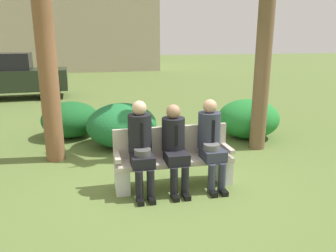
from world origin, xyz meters
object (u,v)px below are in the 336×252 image
at_px(seated_man_right, 211,139).
at_px(parked_car_near, 11,76).
at_px(shrub_mid_lawn, 122,125).
at_px(park_bench, 173,159).
at_px(seated_man_left, 141,143).
at_px(shrub_far_lawn, 71,120).
at_px(seated_man_middle, 175,143).
at_px(shrub_near_bench, 248,119).

relative_size(seated_man_right, parked_car_near, 0.33).
xyz_separation_m(shrub_mid_lawn, parked_car_near, (-3.43, 6.57, 0.38)).
bearing_deg(shrub_mid_lawn, park_bench, -74.40).
distance_m(park_bench, parked_car_near, 9.54).
xyz_separation_m(park_bench, parked_car_near, (-4.01, 8.65, 0.42)).
distance_m(seated_man_left, shrub_mid_lawn, 2.22).
bearing_deg(shrub_far_lawn, park_bench, -61.38).
bearing_deg(seated_man_right, park_bench, 166.94).
height_order(park_bench, seated_man_right, seated_man_right).
height_order(shrub_far_lawn, parked_car_near, parked_car_near).
bearing_deg(park_bench, shrub_mid_lawn, 105.60).
height_order(shrub_mid_lawn, parked_car_near, parked_car_near).
relative_size(park_bench, parked_car_near, 0.45).
xyz_separation_m(seated_man_left, seated_man_middle, (0.50, -0.00, -0.04)).
xyz_separation_m(shrub_near_bench, shrub_far_lawn, (-3.93, 0.97, -0.03)).
bearing_deg(shrub_near_bench, seated_man_middle, -136.31).
relative_size(park_bench, seated_man_middle, 1.40).
distance_m(seated_man_left, seated_man_right, 1.06).
bearing_deg(shrub_mid_lawn, shrub_far_lawn, 138.43).
relative_size(seated_man_left, shrub_mid_lawn, 0.93).
relative_size(park_bench, seated_man_left, 1.32).
distance_m(seated_man_left, shrub_near_bench, 3.55).
bearing_deg(seated_man_left, parked_car_near, 111.79).
distance_m(seated_man_middle, seated_man_right, 0.56).
distance_m(shrub_near_bench, parked_car_near, 9.12).
bearing_deg(shrub_far_lawn, seated_man_middle, -62.49).
relative_size(seated_man_middle, shrub_near_bench, 0.91).
bearing_deg(shrub_near_bench, seated_man_left, -141.91).
relative_size(park_bench, seated_man_right, 1.34).
bearing_deg(shrub_near_bench, park_bench, -137.90).
relative_size(seated_man_left, parked_car_near, 0.34).
bearing_deg(park_bench, shrub_near_bench, 42.10).
xyz_separation_m(seated_man_middle, shrub_mid_lawn, (-0.57, 2.20, -0.26)).
bearing_deg(shrub_far_lawn, seated_man_left, -70.04).
xyz_separation_m(seated_man_left, shrub_mid_lawn, (-0.07, 2.20, -0.29)).
relative_size(seated_man_right, shrub_far_lawn, 1.02).
xyz_separation_m(seated_man_right, parked_car_near, (-4.56, 8.78, 0.10)).
height_order(shrub_near_bench, shrub_far_lawn, shrub_near_bench).
distance_m(seated_man_right, shrub_near_bench, 2.80).
height_order(seated_man_left, shrub_far_lawn, seated_man_left).
xyz_separation_m(seated_man_right, shrub_near_bench, (1.73, 2.18, -0.30)).
xyz_separation_m(seated_man_middle, shrub_far_lawn, (-1.64, 3.15, -0.31)).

